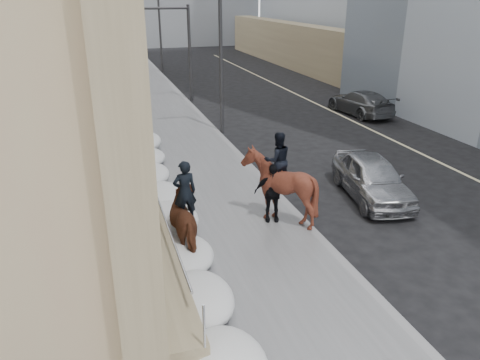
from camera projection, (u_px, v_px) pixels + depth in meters
name	position (u px, v px, depth m)	size (l,w,h in m)	color
ground	(261.00, 303.00, 10.85)	(140.00, 140.00, 0.00)	black
sidewalk	(181.00, 162.00, 19.67)	(5.00, 80.00, 0.12)	#58585B
curb	(240.00, 156.00, 20.40)	(0.24, 80.00, 0.12)	slate
lane_line	(395.00, 141.00, 22.61)	(0.15, 70.00, 0.01)	#BFB78C
streetlight_mid	(217.00, 40.00, 22.29)	(1.71, 0.24, 8.00)	#2D2D30
streetlight_far	(158.00, 19.00, 39.99)	(1.71, 0.24, 8.00)	#2D2D30
traffic_signal	(175.00, 38.00, 29.40)	(4.10, 0.22, 6.00)	#2D2D30
snow_bank	(152.00, 172.00, 17.45)	(1.70, 18.10, 0.76)	silver
mounted_horse_left	(189.00, 219.00, 12.45)	(1.17, 2.22, 2.57)	#472415
mounted_horse_right	(279.00, 184.00, 14.14)	(1.83, 2.05, 2.78)	#491F15
pedestrian	(272.00, 193.00, 14.23)	(1.08, 0.45, 1.84)	black
car_silver	(372.00, 177.00, 16.18)	(1.76, 4.38, 1.49)	#9B9CA2
car_grey	(360.00, 103.00, 27.37)	(1.96, 4.83, 1.40)	#4E5055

